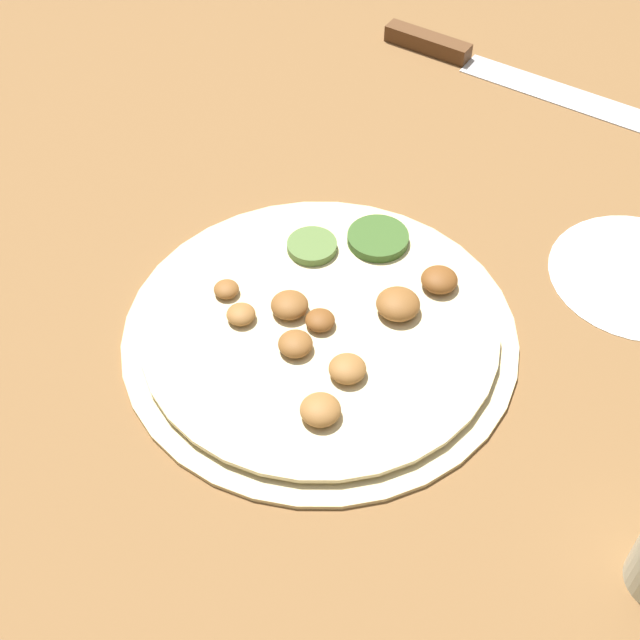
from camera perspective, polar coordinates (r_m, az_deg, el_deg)
The scene contains 4 objects.
ground_plane at distance 0.70m, azimuth 0.00°, elevation -0.99°, with size 3.00×3.00×0.00m, color brown.
pizza at distance 0.69m, azimuth 0.17°, elevation -0.48°, with size 0.31×0.31×0.03m.
knife at distance 1.00m, azimuth 9.81°, elevation 16.06°, with size 0.29×0.17×0.02m.
flour_patch at distance 0.79m, azimuth 19.68°, elevation 2.73°, with size 0.15×0.15×0.00m.
Camera 1 is at (0.05, -0.45, 0.53)m, focal length 50.00 mm.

